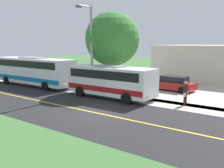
# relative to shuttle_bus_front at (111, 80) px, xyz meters

# --- Properties ---
(ground_plane) EXTENTS (120.00, 120.00, 0.00)m
(ground_plane) POSITION_rel_shuttle_bus_front_xyz_m (4.57, 2.33, -1.53)
(ground_plane) COLOR #3D6633
(road_surface) EXTENTS (8.00, 100.00, 0.01)m
(road_surface) POSITION_rel_shuttle_bus_front_xyz_m (4.57, 2.33, -1.52)
(road_surface) COLOR black
(road_surface) RESTS_ON ground
(sidewalk) EXTENTS (2.40, 100.00, 0.01)m
(sidewalk) POSITION_rel_shuttle_bus_front_xyz_m (-0.63, 2.33, -1.52)
(sidewalk) COLOR #B2ADA3
(sidewalk) RESTS_ON ground
(parking_lot_surface) EXTENTS (14.00, 36.00, 0.01)m
(parking_lot_surface) POSITION_rel_shuttle_bus_front_xyz_m (-7.83, 5.33, -1.52)
(parking_lot_surface) COLOR #B2ADA3
(parking_lot_surface) RESTS_ON ground
(road_centre_line) EXTENTS (0.16, 100.00, 0.00)m
(road_centre_line) POSITION_rel_shuttle_bus_front_xyz_m (4.57, 2.33, -1.52)
(road_centre_line) COLOR gold
(road_centre_line) RESTS_ON ground
(shuttle_bus_front) EXTENTS (2.78, 7.95, 2.76)m
(shuttle_bus_front) POSITION_rel_shuttle_bus_front_xyz_m (0.00, 0.00, 0.00)
(shuttle_bus_front) COLOR white
(shuttle_bus_front) RESTS_ON ground
(transit_bus_rear) EXTENTS (2.70, 11.16, 3.12)m
(transit_bus_rear) POSITION_rel_shuttle_bus_front_xyz_m (0.04, -10.57, 0.19)
(transit_bus_rear) COLOR white
(transit_bus_rear) RESTS_ON ground
(pedestrian_with_bags) EXTENTS (0.72, 0.34, 1.83)m
(pedestrian_with_bags) POSITION_rel_shuttle_bus_front_xyz_m (-1.17, 6.16, -0.54)
(pedestrian_with_bags) COLOR #4C1919
(pedestrian_with_bags) RESTS_ON ground
(street_light_pole) EXTENTS (1.97, 0.24, 7.93)m
(street_light_pole) POSITION_rel_shuttle_bus_front_xyz_m (-0.31, -2.50, 2.85)
(street_light_pole) COLOR #9E9EA3
(street_light_pole) RESTS_ON ground
(parked_car_near) EXTENTS (2.16, 4.47, 1.45)m
(parked_car_near) POSITION_rel_shuttle_bus_front_xyz_m (-6.25, 3.01, -0.84)
(parked_car_near) COLOR #A51E1E
(parked_car_near) RESTS_ON ground
(tree_curbside) EXTENTS (5.25, 5.25, 7.66)m
(tree_curbside) POSITION_rel_shuttle_bus_front_xyz_m (-2.83, -1.93, 3.50)
(tree_curbside) COLOR #4C3826
(tree_curbside) RESTS_ON ground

